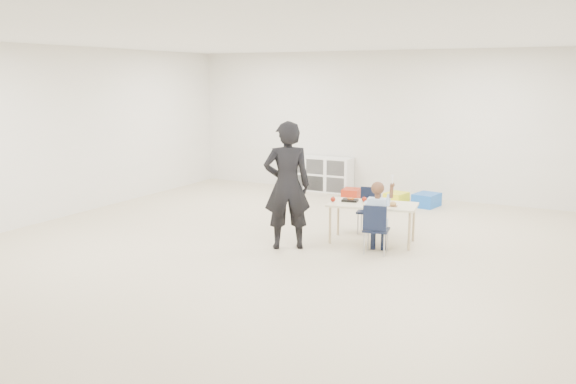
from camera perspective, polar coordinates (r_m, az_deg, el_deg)
The scene contains 16 objects.
room at distance 8.00m, azimuth -1.92°, elevation 4.26°, with size 9.00×9.02×2.80m.
table at distance 8.65m, azimuth 7.88°, elevation -2.87°, with size 1.30×0.79×0.56m.
chair_near at distance 8.11m, azimuth 8.26°, elevation -3.42°, with size 0.32×0.30×0.67m, color black, non-canonical shape.
chair_far at distance 9.16m, azimuth 7.55°, elevation -1.75°, with size 0.32×0.30×0.67m, color black, non-canonical shape.
child at distance 8.06m, azimuth 8.30°, elevation -2.09°, with size 0.45×0.45×1.05m, color #BCDDFF, non-canonical shape.
lunch_tray_near at distance 8.62m, azimuth 8.60°, elevation -0.96°, with size 0.22×0.16×0.03m, color black.
lunch_tray_far at distance 8.70m, azimuth 5.82°, elevation -0.78°, with size 0.22×0.16×0.03m, color black.
milk_carton at distance 8.48m, azimuth 8.00°, elevation -0.89°, with size 0.07×0.07×0.10m, color white.
bread_roll at distance 8.45m, azimuth 9.80°, elevation -1.10°, with size 0.09×0.09×0.07m, color tan.
apple_near at distance 8.68m, azimuth 7.15°, elevation -0.69°, with size 0.07×0.07×0.07m, color maroon.
apple_far at distance 8.65m, azimuth 4.23°, elevation -0.68°, with size 0.07×0.07×0.07m, color maroon.
cubby_shelf at distance 12.47m, azimuth 2.89°, elevation 1.72°, with size 1.40×0.40×0.70m, color white.
adult at distance 8.16m, azimuth -0.09°, elevation 0.61°, with size 0.63×0.41×1.73m, color black.
bin_red at distance 11.71m, azimuth 5.92°, elevation -0.17°, with size 0.31×0.40×0.19m, color #AE2811.
bin_yellow at distance 11.39m, azimuth 10.10°, elevation -0.56°, with size 0.33×0.42×0.21m, color yellow.
bin_blue at distance 11.23m, azimuth 12.83°, elevation -0.74°, with size 0.38×0.49×0.24m, color blue.
Camera 1 is at (3.88, -6.94, 2.30)m, focal length 38.00 mm.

